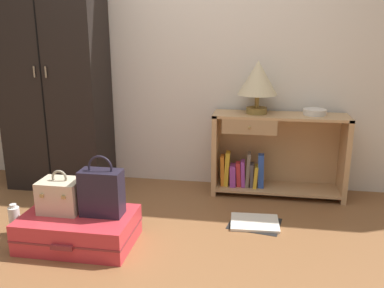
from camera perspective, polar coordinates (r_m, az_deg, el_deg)
ground_plane at (r=2.56m, az=-6.31°, el=-16.52°), size 9.00×9.00×0.00m
back_wall at (r=3.64m, az=-0.39°, el=14.66°), size 6.40×0.10×2.60m
wardrobe at (r=3.73m, az=-18.69°, el=9.86°), size 0.85×0.47×2.08m
bookshelf at (r=3.52m, az=11.09°, el=-1.48°), size 1.10×0.33×0.70m
table_lamp at (r=3.38m, az=9.18°, el=8.90°), size 0.32×0.32×0.43m
bowl at (r=3.46m, az=16.77°, el=4.31°), size 0.18×0.18×0.05m
suitcase_large at (r=2.83m, az=-15.52°, el=-11.37°), size 0.73×0.49×0.21m
train_case at (r=2.82m, az=-17.83°, el=-6.86°), size 0.27×0.21×0.29m
handbag at (r=2.69m, az=-12.50°, el=-6.57°), size 0.27×0.14×0.40m
bottle at (r=3.09m, az=-23.51°, el=-9.73°), size 0.07×0.07×0.22m
open_book_on_floor at (r=3.06m, az=8.75°, el=-10.82°), size 0.41×0.35×0.02m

